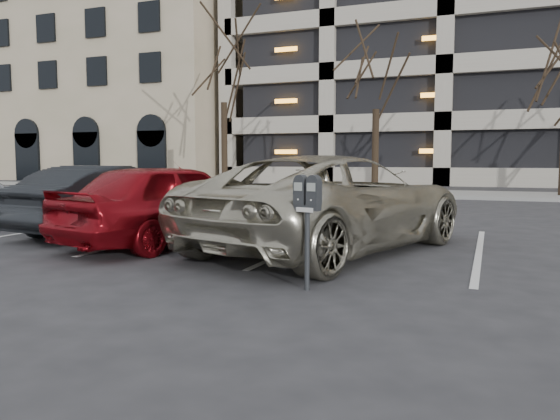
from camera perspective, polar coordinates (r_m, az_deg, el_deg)
ground at (r=6.97m, az=7.99°, el=-6.71°), size 140.00×140.00×0.00m
sidewalk at (r=22.74m, az=17.29°, el=1.58°), size 80.00×4.00×0.12m
stall_lines at (r=9.53m, az=2.96°, el=-3.39°), size 16.90×5.20×0.00m
office_building at (r=47.40m, az=-18.00°, el=12.39°), size 26.00×16.20×15.00m
tree_a at (r=25.91m, az=-5.93°, el=16.53°), size 3.95×3.95×8.99m
tree_b at (r=23.47m, az=10.08°, el=15.50°), size 3.43×3.43×7.79m
parking_meter at (r=5.97m, az=2.87°, el=0.62°), size 0.34×0.20×1.25m
suv_silver at (r=8.71m, az=5.58°, el=0.73°), size 4.03×5.94×1.52m
car_red at (r=9.49m, az=-11.21°, el=0.73°), size 2.69×4.43×1.41m
car_dark at (r=11.28m, az=-17.32°, el=1.09°), size 1.95×4.18×1.33m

